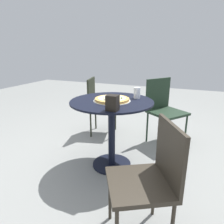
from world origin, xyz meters
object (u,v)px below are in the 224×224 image
object	(u,v)px
patio_table	(112,119)
patio_chair_far	(151,175)
pizza_server	(112,96)
patio_chair_corner	(163,106)
patio_chair_near	(99,102)
drinking_cup	(137,93)
napkin_dispenser	(113,103)
pizza_on_tray	(112,99)

from	to	relation	value
patio_table	patio_chair_far	distance (m)	0.93
pizza_server	patio_chair_corner	size ratio (longest dim) A/B	0.24
patio_chair_corner	patio_table	bearing A→B (deg)	63.61
patio_table	patio_chair_near	distance (m)	0.93
drinking_cup	patio_chair_corner	distance (m)	0.72
drinking_cup	patio_chair_corner	bearing A→B (deg)	-107.93
napkin_dispenser	drinking_cup	bearing A→B (deg)	-97.00
pizza_server	drinking_cup	xyz separation A→B (m)	(-0.18, -0.24, 0.00)
patio_chair_far	patio_chair_near	bearing A→B (deg)	-53.76
pizza_server	patio_chair_near	xyz separation A→B (m)	(0.55, -0.81, -0.30)
patio_chair_far	patio_chair_corner	size ratio (longest dim) A/B	0.95
patio_table	pizza_on_tray	world-z (taller)	pizza_on_tray
patio_chair_near	patio_chair_corner	world-z (taller)	patio_chair_corner
drinking_cup	patio_chair_near	bearing A→B (deg)	-37.66
patio_chair_corner	pizza_on_tray	bearing A→B (deg)	64.09
napkin_dispenser	patio_chair_corner	size ratio (longest dim) A/B	0.15
pizza_on_tray	drinking_cup	distance (m)	0.29
patio_chair_far	pizza_server	bearing A→B (deg)	-51.63
pizza_on_tray	patio_chair_far	xyz separation A→B (m)	(-0.56, 0.72, -0.27)
drinking_cup	pizza_on_tray	bearing A→B (deg)	45.72
patio_chair_corner	napkin_dispenser	bearing A→B (deg)	76.60
pizza_on_tray	drinking_cup	bearing A→B (deg)	-134.28
pizza_server	patio_chair_near	bearing A→B (deg)	-55.68
napkin_dispenser	patio_chair_far	world-z (taller)	napkin_dispenser
patio_chair_far	napkin_dispenser	bearing A→B (deg)	-43.89
patio_chair_near	patio_chair_far	world-z (taller)	patio_chair_near
patio_chair_near	pizza_server	bearing A→B (deg)	124.32
napkin_dispenser	patio_chair_near	bearing A→B (deg)	-57.72
drinking_cup	patio_table	bearing A→B (deg)	44.07
patio_chair_far	pizza_on_tray	bearing A→B (deg)	-52.06
patio_table	napkin_dispenser	world-z (taller)	napkin_dispenser
patio_table	napkin_dispenser	distance (m)	0.43
patio_table	drinking_cup	xyz separation A→B (m)	(-0.21, -0.20, 0.25)
pizza_on_tray	patio_chair_near	xyz separation A→B (m)	(0.53, -0.77, -0.26)
pizza_server	patio_chair_far	distance (m)	0.94
pizza_on_tray	napkin_dispenser	world-z (taller)	napkin_dispenser
patio_chair_corner	patio_chair_far	bearing A→B (deg)	95.93
patio_chair_near	patio_chair_corner	bearing A→B (deg)	-176.58
pizza_server	drinking_cup	distance (m)	0.30
patio_chair_near	patio_chair_far	size ratio (longest dim) A/B	1.02
patio_table	patio_chair_corner	bearing A→B (deg)	-116.39
patio_table	pizza_server	distance (m)	0.25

